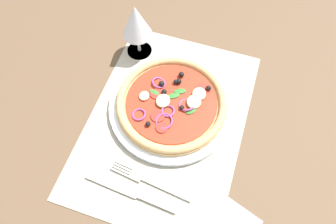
{
  "coord_description": "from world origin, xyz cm",
  "views": [
    {
      "loc": [
        -30.26,
        -10.34,
        63.62
      ],
      "look_at": [
        1.1,
        0.0,
        2.72
      ],
      "focal_mm": 33.17,
      "sensor_mm": 36.0,
      "label": 1
    }
  ],
  "objects_px": {
    "plate": "(170,106)",
    "wine_glass": "(136,23)",
    "fork": "(146,180)",
    "knife": "(130,191)",
    "pizza": "(170,102)"
  },
  "relations": [
    {
      "from": "plate",
      "to": "wine_glass",
      "type": "distance_m",
      "value": 0.21
    },
    {
      "from": "fork",
      "to": "wine_glass",
      "type": "height_order",
      "value": "wine_glass"
    },
    {
      "from": "plate",
      "to": "knife",
      "type": "height_order",
      "value": "plate"
    },
    {
      "from": "fork",
      "to": "knife",
      "type": "height_order",
      "value": "knife"
    },
    {
      "from": "pizza",
      "to": "fork",
      "type": "distance_m",
      "value": 0.18
    },
    {
      "from": "pizza",
      "to": "fork",
      "type": "relative_size",
      "value": 1.41
    },
    {
      "from": "knife",
      "to": "wine_glass",
      "type": "bearing_deg",
      "value": -68.17
    },
    {
      "from": "pizza",
      "to": "knife",
      "type": "xyz_separation_m",
      "value": [
        -0.21,
        0.02,
        -0.02
      ]
    },
    {
      "from": "fork",
      "to": "plate",
      "type": "bearing_deg",
      "value": -81.53
    },
    {
      "from": "knife",
      "to": "wine_glass",
      "type": "distance_m",
      "value": 0.38
    },
    {
      "from": "plate",
      "to": "pizza",
      "type": "height_order",
      "value": "pizza"
    },
    {
      "from": "wine_glass",
      "to": "pizza",
      "type": "bearing_deg",
      "value": -136.77
    },
    {
      "from": "pizza",
      "to": "wine_glass",
      "type": "relative_size",
      "value": 1.7
    },
    {
      "from": "pizza",
      "to": "wine_glass",
      "type": "xyz_separation_m",
      "value": [
        0.14,
        0.13,
        0.07
      ]
    },
    {
      "from": "pizza",
      "to": "plate",
      "type": "bearing_deg",
      "value": 118.05
    }
  ]
}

